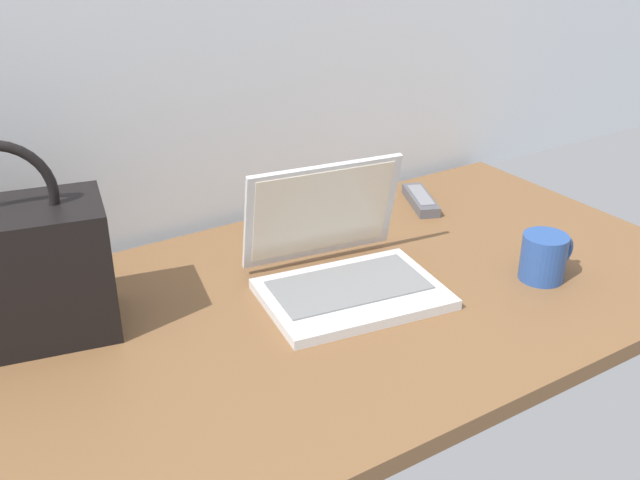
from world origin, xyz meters
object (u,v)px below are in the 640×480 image
at_px(handbag, 11,272).
at_px(laptop, 342,264).
at_px(coffee_mug, 545,256).
at_px(remote_control_near, 420,200).

bearing_deg(handbag, laptop, -15.45).
distance_m(laptop, coffee_mug, 0.37).
bearing_deg(coffee_mug, remote_control_near, 85.22).
height_order(laptop, coffee_mug, laptop).
height_order(laptop, handbag, handbag).
height_order(remote_control_near, handbag, handbag).
bearing_deg(remote_control_near, coffee_mug, -94.78).
relative_size(laptop, handbag, 1.04).
bearing_deg(handbag, remote_control_near, 4.73).
distance_m(coffee_mug, handbag, 0.92).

